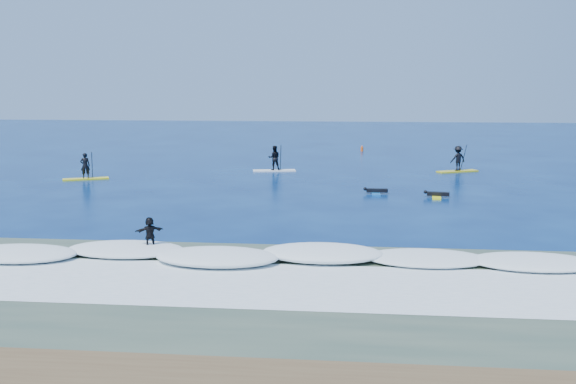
# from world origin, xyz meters

# --- Properties ---
(ground) EXTENTS (160.00, 160.00, 0.00)m
(ground) POSITION_xyz_m (0.00, 0.00, 0.00)
(ground) COLOR #031A48
(ground) RESTS_ON ground
(shallow_water) EXTENTS (90.00, 13.00, 0.01)m
(shallow_water) POSITION_xyz_m (0.00, -14.00, 0.01)
(shallow_water) COLOR #324437
(shallow_water) RESTS_ON ground
(breaking_wave) EXTENTS (40.00, 6.00, 0.30)m
(breaking_wave) POSITION_xyz_m (0.00, -10.00, 0.00)
(breaking_wave) COLOR white
(breaking_wave) RESTS_ON ground
(whitewater) EXTENTS (34.00, 5.00, 0.02)m
(whitewater) POSITION_xyz_m (0.00, -13.00, 0.00)
(whitewater) COLOR silver
(whitewater) RESTS_ON ground
(sup_paddler_left) EXTENTS (3.21, 2.01, 2.22)m
(sup_paddler_left) POSITION_xyz_m (-16.75, 9.67, 0.69)
(sup_paddler_left) COLOR yellow
(sup_paddler_left) RESTS_ON ground
(sup_paddler_center) EXTENTS (3.40, 1.44, 2.32)m
(sup_paddler_center) POSITION_xyz_m (-3.86, 15.29, 0.87)
(sup_paddler_center) COLOR white
(sup_paddler_center) RESTS_ON ground
(sup_paddler_right) EXTENTS (3.37, 2.20, 2.34)m
(sup_paddler_right) POSITION_xyz_m (10.32, 16.30, 0.91)
(sup_paddler_right) COLOR yellow
(sup_paddler_right) RESTS_ON ground
(prone_paddler_near) EXTENTS (1.54, 1.98, 0.40)m
(prone_paddler_near) POSITION_xyz_m (7.27, 4.83, 0.14)
(prone_paddler_near) COLOR #F8FF1B
(prone_paddler_near) RESTS_ON ground
(prone_paddler_far) EXTENTS (1.52, 1.92, 0.40)m
(prone_paddler_far) POSITION_xyz_m (3.65, 5.72, 0.14)
(prone_paddler_far) COLOR blue
(prone_paddler_far) RESTS_ON ground
(wave_surfer) EXTENTS (1.85, 1.36, 1.33)m
(wave_surfer) POSITION_xyz_m (-6.03, -9.29, 0.77)
(wave_surfer) COLOR white
(wave_surfer) RESTS_ON breaking_wave
(marker_buoy) EXTENTS (0.27, 0.27, 0.65)m
(marker_buoy) POSITION_xyz_m (3.19, 30.57, 0.28)
(marker_buoy) COLOR #FA5616
(marker_buoy) RESTS_ON ground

